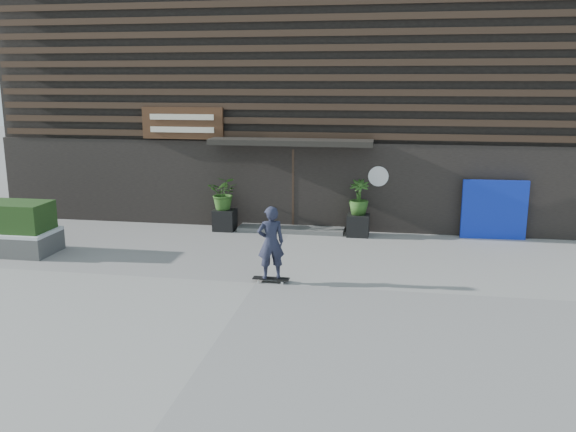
% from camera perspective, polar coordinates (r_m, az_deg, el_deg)
% --- Properties ---
extents(ground, '(80.00, 80.00, 0.00)m').
position_cam_1_polar(ground, '(12.89, -3.08, -6.33)').
color(ground, gray).
rests_on(ground, ground).
extents(entrance_step, '(3.00, 0.80, 0.12)m').
position_cam_1_polar(entrance_step, '(17.21, 0.32, -1.23)').
color(entrance_step, '#535350').
rests_on(entrance_step, ground).
extents(planter_pot_left, '(0.60, 0.60, 0.60)m').
position_cam_1_polar(planter_pot_left, '(17.37, -5.98, -0.35)').
color(planter_pot_left, black).
rests_on(planter_pot_left, ground).
extents(bamboo_left, '(0.86, 0.75, 0.96)m').
position_cam_1_polar(bamboo_left, '(17.21, -6.04, 2.18)').
color(bamboo_left, '#2D591E').
rests_on(bamboo_left, planter_pot_left).
extents(planter_pot_right, '(0.60, 0.60, 0.60)m').
position_cam_1_polar(planter_pot_right, '(16.76, 6.63, -0.85)').
color(planter_pot_right, black).
rests_on(planter_pot_right, ground).
extents(bamboo_right, '(0.54, 0.54, 0.96)m').
position_cam_1_polar(bamboo_right, '(16.60, 6.70, 1.77)').
color(bamboo_right, '#2D591E').
rests_on(bamboo_right, planter_pot_right).
extents(blue_tarp, '(1.71, 0.19, 1.60)m').
position_cam_1_polar(blue_tarp, '(17.15, 18.88, 0.57)').
color(blue_tarp, '#0E23B6').
rests_on(blue_tarp, ground).
extents(building, '(18.00, 11.00, 8.00)m').
position_cam_1_polar(building, '(22.01, 2.69, 12.12)').
color(building, black).
rests_on(building, ground).
extents(skateboarder, '(0.78, 0.55, 1.66)m').
position_cam_1_polar(skateboarder, '(12.67, -1.63, -2.55)').
color(skateboarder, black).
rests_on(skateboarder, ground).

